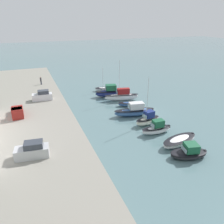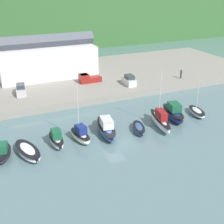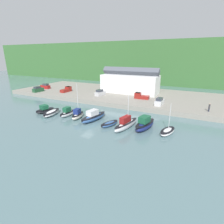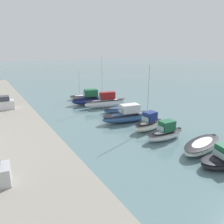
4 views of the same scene
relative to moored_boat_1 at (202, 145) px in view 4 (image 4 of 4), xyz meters
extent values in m
plane|color=slate|center=(12.41, -1.81, -0.62)|extent=(320.00, 320.00, 0.00)
ellipsoid|color=black|center=(-3.29, 0.98, -0.13)|extent=(3.46, 5.53, 0.99)
cube|color=#8CA5B2|center=(-3.10, 1.75, 0.77)|extent=(1.55, 0.46, 0.57)
ellipsoid|color=white|center=(0.00, 0.01, -0.04)|extent=(3.58, 6.78, 1.16)
ellipsoid|color=black|center=(0.00, 0.01, 0.37)|extent=(3.69, 6.92, 0.12)
cube|color=black|center=(0.63, -2.99, 0.19)|extent=(0.41, 0.35, 0.56)
ellipsoid|color=silver|center=(4.33, 1.41, -0.01)|extent=(1.83, 5.26, 1.22)
ellipsoid|color=black|center=(4.33, 1.41, 0.41)|extent=(1.90, 5.37, 0.12)
cube|color=#195638|center=(4.32, 1.15, 1.20)|extent=(1.31, 1.86, 1.20)
cube|color=#8CA5B2|center=(4.35, 2.21, 1.02)|extent=(1.13, 0.13, 0.60)
cube|color=black|center=(4.25, -1.07, 0.23)|extent=(0.37, 0.29, 0.56)
ellipsoid|color=white|center=(7.86, 1.02, 0.05)|extent=(2.42, 5.11, 1.34)
ellipsoid|color=black|center=(7.86, 1.02, 0.52)|extent=(2.50, 5.22, 0.12)
cube|color=navy|center=(7.90, 0.78, 1.33)|extent=(1.52, 1.89, 1.23)
cube|color=#8CA5B2|center=(7.75, 1.78, 1.15)|extent=(1.15, 0.27, 0.62)
cylinder|color=silver|center=(7.81, 1.39, 4.46)|extent=(0.10, 0.10, 7.49)
ellipsoid|color=#33568E|center=(12.21, 1.53, 0.11)|extent=(3.50, 8.25, 1.47)
ellipsoid|color=black|center=(12.21, 1.53, 0.63)|extent=(3.61, 8.43, 0.12)
cube|color=silver|center=(12.14, 1.14, 1.48)|extent=(2.07, 3.04, 1.27)
cube|color=#8CA5B2|center=(12.42, 2.67, 1.29)|extent=(1.44, 0.35, 0.63)
cube|color=black|center=(11.55, -2.21, 0.41)|extent=(0.40, 0.34, 0.56)
ellipsoid|color=#33568E|center=(17.22, 0.18, -0.16)|extent=(3.10, 5.08, 0.93)
ellipsoid|color=black|center=(17.22, 0.18, 0.17)|extent=(3.20, 5.19, 0.12)
cube|color=black|center=(16.50, -1.98, 0.03)|extent=(0.43, 0.38, 0.56)
ellipsoid|color=silver|center=(21.16, 0.31, 0.19)|extent=(3.09, 8.20, 1.62)
ellipsoid|color=black|center=(21.16, 0.31, 0.76)|extent=(3.18, 8.37, 0.12)
cube|color=maroon|center=(21.08, -0.08, 1.65)|extent=(1.66, 2.99, 1.31)
cube|color=#8CA5B2|center=(21.40, 1.45, 1.46)|extent=(0.99, 0.30, 0.65)
cylinder|color=silver|center=(21.28, 0.91, 4.93)|extent=(0.10, 0.10, 7.86)
ellipsoid|color=navy|center=(24.80, 1.94, 0.21)|extent=(3.64, 7.31, 1.67)
ellipsoid|color=black|center=(24.80, 1.94, 0.80)|extent=(3.76, 7.47, 0.12)
cube|color=#195638|center=(24.72, 1.60, 1.71)|extent=(2.17, 2.74, 1.32)
cube|color=#8CA5B2|center=(25.00, 2.94, 1.51)|extent=(1.53, 0.41, 0.66)
cube|color=black|center=(24.12, -1.32, 0.55)|extent=(0.41, 0.35, 0.56)
ellipsoid|color=silver|center=(29.59, 1.59, -0.12)|extent=(3.07, 5.25, 1.00)
ellipsoid|color=black|center=(29.59, 1.59, 0.23)|extent=(3.17, 5.37, 0.12)
cylinder|color=silver|center=(29.68, 1.95, 3.03)|extent=(0.10, 0.10, 5.31)
cube|color=silver|center=(24.47, 17.85, 1.45)|extent=(2.08, 4.31, 1.40)
cube|color=#333842|center=(24.44, 17.54, 2.53)|extent=(1.68, 2.41, 0.76)
camera|label=1|loc=(-23.11, 20.29, 17.31)|focal=35.00mm
camera|label=2|loc=(-4.59, -38.08, 21.70)|focal=50.00mm
camera|label=3|loc=(33.85, -32.16, 14.51)|focal=28.00mm
camera|label=4|loc=(-13.71, 19.94, 10.53)|focal=35.00mm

